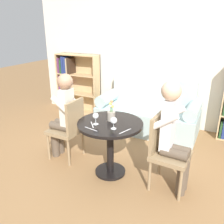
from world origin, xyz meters
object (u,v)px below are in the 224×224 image
wine_glass_left (96,116)px  flower_vase (111,114)px  person_left (63,114)px  person_right (174,134)px  chair_right (165,149)px  wine_glass_right (114,121)px  couch (148,113)px  chair_left (69,127)px  bookshelf_left (74,83)px

wine_glass_left → flower_vase: flower_vase is taller
person_left → flower_vase: size_ratio=4.66×
person_right → chair_right: bearing=87.4°
person_left → wine_glass_right: size_ratio=8.73×
person_left → wine_glass_left: (0.64, -0.20, 0.15)m
wine_glass_left → wine_glass_right: (0.25, -0.02, -0.00)m
couch → person_right: bearing=-62.9°
chair_right → flower_vase: flower_vase is taller
chair_left → wine_glass_left: chair_left is taller
couch → person_left: 1.70m
bookshelf_left → chair_left: bearing=-57.4°
bookshelf_left → flower_vase: (1.79, -1.75, 0.16)m
chair_left → person_right: 1.48m
couch → wine_glass_left: 1.76m
person_left → flower_vase: person_left is taller
bookshelf_left → person_left: size_ratio=1.01×
bookshelf_left → person_right: size_ratio=0.97×
couch → person_left: bearing=-117.8°
chair_right → flower_vase: 0.77m
wine_glass_left → flower_vase: bearing=59.4°
chair_right → wine_glass_left: size_ratio=6.20×
couch → flower_vase: size_ratio=6.67×
chair_right → flower_vase: (-0.71, 0.01, 0.31)m
couch → chair_left: couch is taller
wine_glass_right → chair_right: bearing=19.3°
chair_right → flower_vase: bearing=92.4°
couch → chair_left: size_ratio=1.99×
bookshelf_left → wine_glass_left: size_ratio=8.74×
bookshelf_left → wine_glass_right: (1.92, -1.97, 0.18)m
chair_left → person_right: person_right is taller
chair_left → wine_glass_right: (0.81, -0.22, 0.33)m
person_left → wine_glass_right: 0.93m
person_right → couch: bearing=30.7°
chair_left → chair_right: 1.38m
chair_right → wine_glass_left: chair_right is taller
bookshelf_left → flower_vase: 2.51m
wine_glass_left → flower_vase: (0.11, 0.19, -0.02)m
couch → bookshelf_left: size_ratio=1.41×
chair_right → wine_glass_right: bearing=112.9°
chair_right → wine_glass_right: chair_right is taller
person_right → wine_glass_left: 0.92m
couch → person_right: size_ratio=1.37×
chair_left → flower_vase: 0.74m
flower_vase → chair_right: bearing=-1.2°
wine_glass_right → wine_glass_left: bearing=175.1°
couch → chair_left: (-0.69, -1.48, 0.18)m
bookshelf_left → flower_vase: bearing=-44.5°
wine_glass_left → wine_glass_right: bearing=-4.9°
couch → wine_glass_right: bearing=-86.0°
bookshelf_left → chair_right: size_ratio=1.41×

